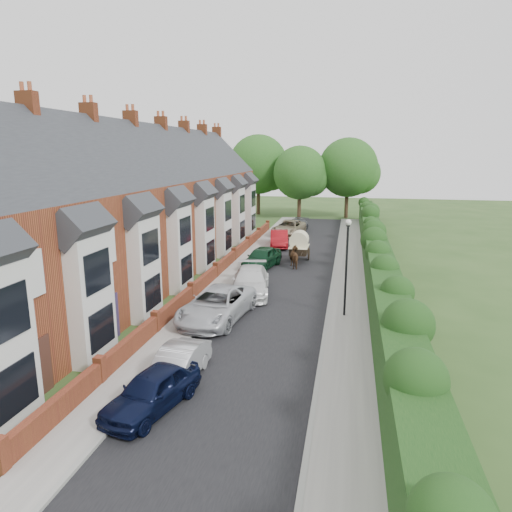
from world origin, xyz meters
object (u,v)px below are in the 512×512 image
at_px(car_grey, 296,225).
at_px(lamppost, 347,256).
at_px(car_navy, 152,390).
at_px(car_silver_b, 217,305).
at_px(car_green, 262,258).
at_px(car_white, 251,281).
at_px(car_beige, 289,228).
at_px(horse, 296,257).
at_px(car_red, 279,239).
at_px(horse_cart, 299,244).
at_px(car_silver_a, 177,365).

bearing_deg(car_grey, lamppost, -65.85).
xyz_separation_m(car_navy, car_grey, (0.52, 36.21, -0.03)).
xyz_separation_m(lamppost, car_silver_b, (-6.40, -1.70, -2.49)).
xyz_separation_m(car_navy, car_silver_b, (-0.26, 8.50, 0.12)).
height_order(car_green, car_grey, car_green).
height_order(car_navy, car_grey, car_navy).
bearing_deg(lamppost, car_white, 152.09).
height_order(lamppost, car_green, lamppost).
distance_m(car_beige, horse, 13.63).
relative_size(car_white, car_beige, 0.96).
relative_size(car_red, horse, 2.41).
bearing_deg(car_beige, lamppost, -67.35).
bearing_deg(lamppost, car_red, 109.40).
relative_size(car_beige, horse_cart, 1.67).
distance_m(car_silver_b, car_green, 11.06).
bearing_deg(car_beige, car_silver_b, -82.64).
relative_size(car_navy, car_white, 0.75).
xyz_separation_m(lamppost, car_red, (-6.14, 17.45, -2.56)).
height_order(car_grey, horse, horse).
xyz_separation_m(car_white, car_green, (-0.53, 6.35, -0.00)).
height_order(car_white, horse, horse).
xyz_separation_m(car_navy, car_beige, (0.08, 33.60, 0.10)).
relative_size(car_grey, horse, 2.41).
bearing_deg(lamppost, car_green, 123.49).
height_order(car_navy, horse_cart, horse_cart).
relative_size(car_silver_a, horse_cart, 1.16).
relative_size(lamppost, car_silver_b, 0.89).
relative_size(car_silver_a, car_green, 0.85).
bearing_deg(horse, lamppost, 88.70).
distance_m(lamppost, horse, 10.94).
xyz_separation_m(car_red, horse_cart, (2.42, -5.45, 0.65)).
xyz_separation_m(car_silver_b, horse, (2.68, 11.68, -0.02)).
bearing_deg(car_red, horse, -81.37).
bearing_deg(horse, car_white, 52.67).
xyz_separation_m(car_navy, horse, (2.41, 20.17, 0.10)).
bearing_deg(horse, car_green, -7.66).
bearing_deg(car_grey, car_white, -78.15).
bearing_deg(car_silver_b, lamppost, 21.71).
bearing_deg(car_red, car_white, -97.43).
height_order(car_silver_a, car_grey, car_grey).
relative_size(car_navy, horse, 2.15).
height_order(car_white, car_red, car_white).
height_order(car_silver_a, car_beige, car_beige).
bearing_deg(car_silver_a, car_white, 91.35).
height_order(car_navy, car_beige, car_beige).
relative_size(car_white, horse_cart, 1.60).
bearing_deg(car_white, car_beige, 81.60).
distance_m(car_green, horse_cart, 3.66).
xyz_separation_m(car_white, horse, (1.94, 6.97, 0.01)).
bearing_deg(lamppost, car_grey, 102.19).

